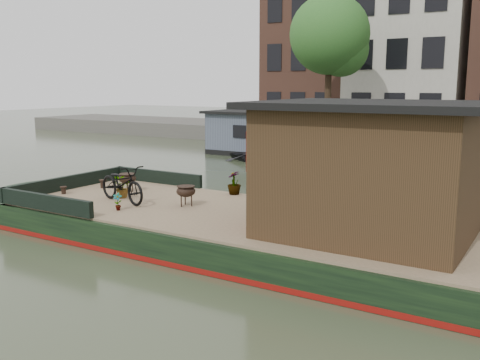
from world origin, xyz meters
The scene contains 18 objects.
ground centered at (0.00, 0.00, 0.00)m, with size 120.00×120.00×0.00m, color #293421.
houseboat_hull centered at (-1.33, 0.00, 0.27)m, with size 14.01×4.02×0.60m.
houseboat_deck centered at (0.00, 0.00, 0.62)m, with size 11.80×3.80×0.05m, color #93785B.
bow_bulwark centered at (-5.07, 0.00, 0.82)m, with size 3.00×4.00×0.35m.
cabin centered at (2.19, 0.00, 1.88)m, with size 4.00×3.50×2.42m.
bicycle centered at (-3.56, -0.43, 1.09)m, with size 0.59×1.69×0.89m, color black.
potted_plant_a centered at (-3.06, -1.11, 0.84)m, with size 0.20×0.14×0.39m, color brown.
potted_plant_b centered at (-0.29, 1.59, 0.84)m, with size 0.21×0.17×0.37m, color maroon.
potted_plant_c centered at (-3.94, -0.09, 0.90)m, with size 0.45×0.39×0.51m, color #A1572E.
potted_plant_d centered at (-1.82, 1.70, 0.95)m, with size 0.33×0.33×0.60m, color brown.
brazier_front centered at (-2.06, 0.03, 0.88)m, with size 0.43×0.43×0.46m, color black, non-canonical shape.
brazier_rear centered at (-4.35, 0.57, 0.89)m, with size 0.44×0.44×0.47m, color black, non-canonical shape.
bollard_port centered at (-5.26, 0.59, 0.76)m, with size 0.20×0.20×0.22m, color black.
bollard_stbd centered at (-5.51, -0.51, 0.75)m, with size 0.17×0.17×0.19m, color black.
dinghy centered at (-6.43, 11.11, 0.33)m, with size 2.24×3.14×0.65m, color black.
far_houseboat centered at (0.00, 14.00, 0.97)m, with size 20.40×4.40×2.11m.
quay centered at (0.00, 20.50, 0.45)m, with size 60.00×6.00×0.90m, color #47443F.
tree_left centered at (-6.36, 19.07, 5.89)m, with size 4.40×4.40×7.40m.
Camera 1 is at (5.19, -9.42, 3.36)m, focal length 40.00 mm.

